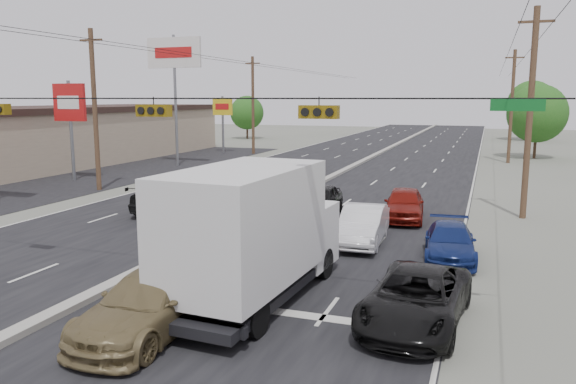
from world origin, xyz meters
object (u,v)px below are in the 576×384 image
(utility_pole_right_b, at_px, (530,113))
(oncoming_far, at_px, (291,173))
(queue_car_d, at_px, (450,243))
(utility_pole_left_c, at_px, (253,105))
(utility_pole_right_c, at_px, (512,106))
(box_truck, at_px, (254,233))
(red_sedan, at_px, (247,246))
(tree_right_far, at_px, (531,104))
(pole_sign_far, at_px, (223,111))
(queue_car_b, at_px, (363,225))
(tree_right_mid, at_px, (537,113))
(black_suv, at_px, (416,299))
(pole_sign_billboard, at_px, (174,61))
(oncoming_near, at_px, (169,195))
(pole_sign_mid, at_px, (70,108))
(queue_car_e, at_px, (404,204))
(tan_sedan, at_px, (152,303))
(tree_left_far, at_px, (247,113))
(utility_pole_left_b, at_px, (95,109))
(queue_car_a, at_px, (319,201))

(utility_pole_right_b, height_order, oncoming_far, utility_pole_right_b)
(queue_car_d, xyz_separation_m, oncoming_far, (-11.42, 15.18, 0.09))
(utility_pole_left_c, xyz_separation_m, utility_pole_right_c, (25.00, 0.00, 0.00))
(box_truck, height_order, red_sedan, box_truck)
(tree_right_far, bearing_deg, queue_car_d, -95.75)
(pole_sign_far, bearing_deg, queue_car_b, -55.69)
(tree_right_mid, bearing_deg, oncoming_far, -125.70)
(black_suv, height_order, queue_car_b, queue_car_b)
(pole_sign_billboard, distance_m, red_sedan, 31.47)
(utility_pole_left_c, relative_size, box_truck, 1.26)
(tree_right_far, relative_size, oncoming_near, 1.43)
(pole_sign_mid, xyz_separation_m, queue_car_e, (24.07, -5.39, -4.34))
(queue_car_b, xyz_separation_m, queue_car_e, (0.92, 5.06, 0.02))
(red_sedan, bearing_deg, tree_right_far, 74.35)
(black_suv, height_order, queue_car_d, black_suv)
(tan_sedan, xyz_separation_m, black_suv, (6.18, 2.66, -0.05))
(box_truck, relative_size, black_suv, 1.56)
(tree_right_far, xyz_separation_m, oncoming_near, (-20.80, -59.18, -4.13))
(tan_sedan, height_order, oncoming_far, tan_sedan)
(tree_left_far, relative_size, black_suv, 1.21)
(tree_right_mid, xyz_separation_m, tan_sedan, (-12.00, -47.74, -3.58))
(tree_right_mid, xyz_separation_m, red_sedan, (-12.00, -41.86, -3.61))
(pole_sign_mid, height_order, pole_sign_far, pole_sign_mid)
(utility_pole_left_b, bearing_deg, tree_left_far, 101.92)
(tree_left_far, height_order, tree_right_mid, tree_right_mid)
(queue_car_d, bearing_deg, pole_sign_far, 121.99)
(queue_car_b, distance_m, oncoming_near, 11.42)
(tree_left_far, relative_size, tree_right_far, 0.75)
(tree_left_far, distance_m, tree_right_far, 39.31)
(red_sedan, height_order, oncoming_near, oncoming_near)
(pole_sign_billboard, relative_size, queue_car_e, 2.43)
(black_suv, relative_size, oncoming_far, 0.98)
(utility_pole_right_c, relative_size, tan_sedan, 1.92)
(tree_right_far, relative_size, queue_car_b, 1.78)
(utility_pole_left_c, bearing_deg, utility_pole_left_b, -90.00)
(queue_car_a, bearing_deg, pole_sign_far, 120.08)
(queue_car_b, height_order, oncoming_near, oncoming_near)
(pole_sign_far, distance_m, tree_right_mid, 31.40)
(box_truck, bearing_deg, oncoming_near, 134.74)
(utility_pole_right_c, height_order, tree_right_far, utility_pole_right_c)
(utility_pole_left_c, height_order, queue_car_d, utility_pole_left_c)
(pole_sign_mid, height_order, queue_car_d, pole_sign_mid)
(pole_sign_mid, relative_size, tree_right_mid, 0.98)
(utility_pole_left_c, bearing_deg, utility_pole_right_b, -45.00)
(pole_sign_mid, distance_m, tree_left_far, 42.32)
(pole_sign_billboard, bearing_deg, oncoming_near, -60.54)
(utility_pole_left_c, relative_size, queue_car_e, 2.21)
(black_suv, distance_m, queue_car_a, 13.51)
(red_sedan, bearing_deg, pole_sign_mid, 138.74)
(red_sedan, height_order, queue_car_e, queue_car_e)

